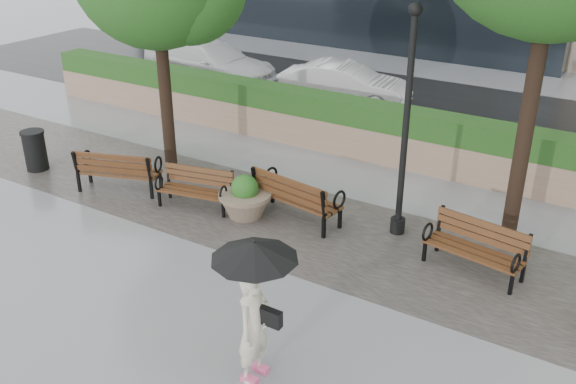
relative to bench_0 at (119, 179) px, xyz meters
The scene contains 14 objects.
ground 5.83m from the bench_0, 23.59° to the right, with size 100.00×100.00×0.00m, color gray.
cobble_strip 5.39m from the bench_0, ahead, with size 28.00×3.20×0.01m, color #383330.
hedge_wall 7.10m from the bench_0, 41.19° to the left, with size 24.00×0.80×1.35m.
asphalt_street 10.18m from the bench_0, 58.39° to the left, with size 40.00×7.00×0.00m, color black.
bench_0 is the anchor object (origin of this frame).
bench_1 1.93m from the bench_0, ahead, with size 1.61×0.90×0.82m.
bench_2 4.05m from the bench_0, 12.27° to the left, with size 1.92×1.00×0.98m.
bench_3 7.54m from the bench_0, ahead, with size 1.75×0.92×0.89m.
planter_left 3.04m from the bench_0, ahead, with size 1.06×1.06×0.89m.
trash_bin 2.50m from the bench_0, behind, with size 0.54×0.54×0.90m, color black.
lamppost 6.25m from the bench_0, 13.65° to the left, with size 0.28×0.28×4.29m.
car_left 8.49m from the bench_0, 114.55° to the left, with size 2.01×4.94×1.43m, color white.
car_right 8.09m from the bench_0, 80.40° to the left, with size 1.36×3.91×1.29m, color white.
pedestrian 6.75m from the bench_0, 29.41° to the right, with size 1.12×1.12×2.06m.
Camera 1 is at (4.41, -6.49, 5.97)m, focal length 40.00 mm.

